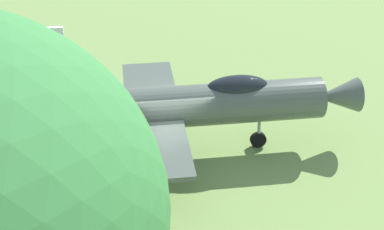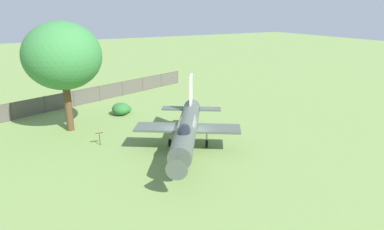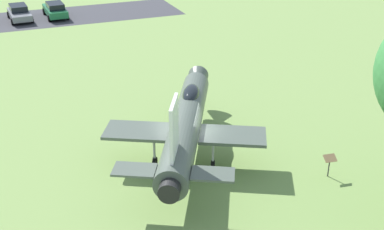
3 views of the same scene
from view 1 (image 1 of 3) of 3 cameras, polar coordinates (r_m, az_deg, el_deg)
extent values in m
plane|color=#75934C|center=(20.47, -2.27, -3.92)|extent=(200.00, 200.00, 0.00)
cylinder|color=#4C564C|center=(19.44, -2.39, 0.80)|extent=(7.25, 10.03, 1.49)
cone|color=#4C564C|center=(20.81, 14.58, 1.89)|extent=(1.93, 2.03, 1.26)
ellipsoid|color=black|center=(19.48, 4.69, 2.89)|extent=(1.95, 2.33, 0.84)
cube|color=white|center=(18.70, -15.42, 5.13)|extent=(1.10, 1.58, 2.42)
cube|color=#4C564C|center=(21.57, -4.45, 3.34)|extent=(3.77, 3.39, 0.16)
cube|color=#4C564C|center=(17.50, -3.40, -3.63)|extent=(3.77, 3.39, 0.16)
cube|color=#4C564C|center=(21.00, -15.51, 2.48)|extent=(2.11, 1.90, 0.10)
cube|color=#4C564C|center=(18.17, -16.53, -2.33)|extent=(2.11, 1.90, 0.10)
cylinder|color=#A5A8AD|center=(20.41, 6.93, -0.77)|extent=(0.12, 0.12, 1.49)
cylinder|color=black|center=(20.80, 6.80, -2.52)|extent=(0.48, 0.60, 0.60)
cylinder|color=#A5A8AD|center=(21.09, -5.70, 0.41)|extent=(0.12, 0.12, 1.49)
cylinder|color=black|center=(21.47, -5.60, -1.31)|extent=(0.48, 0.60, 0.60)
cylinder|color=#A5A8AD|center=(18.64, -5.26, -3.99)|extent=(0.12, 0.12, 1.49)
cylinder|color=black|center=(19.07, -5.16, -5.84)|extent=(0.48, 0.60, 0.60)
camera|label=2|loc=(31.57, 48.96, 18.92)|focal=32.08mm
camera|label=3|loc=(24.90, -67.61, 16.67)|focal=46.05mm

